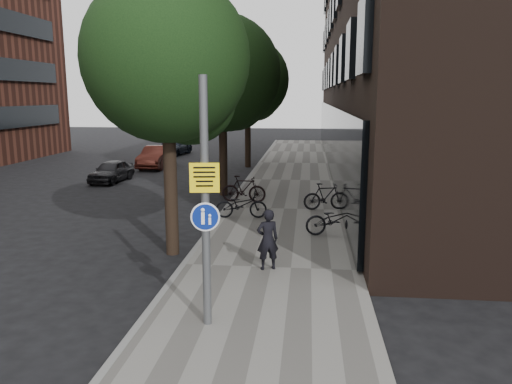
# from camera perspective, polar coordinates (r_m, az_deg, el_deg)

# --- Properties ---
(ground) EXTENTS (120.00, 120.00, 0.00)m
(ground) POSITION_cam_1_polar(r_m,az_deg,el_deg) (9.68, -1.34, -15.75)
(ground) COLOR black
(ground) RESTS_ON ground
(sidewalk) EXTENTS (4.50, 60.00, 0.12)m
(sidewalk) POSITION_cam_1_polar(r_m,az_deg,el_deg) (19.08, 3.23, -2.07)
(sidewalk) COLOR slate
(sidewalk) RESTS_ON ground
(curb_edge) EXTENTS (0.15, 60.00, 0.13)m
(curb_edge) POSITION_cam_1_polar(r_m,az_deg,el_deg) (19.32, -3.45, -1.90)
(curb_edge) COLOR slate
(curb_edge) RESTS_ON ground
(building_right_dark_brick) EXTENTS (12.00, 40.00, 18.00)m
(building_right_dark_brick) POSITION_cam_1_polar(r_m,az_deg,el_deg) (31.80, 20.47, 18.68)
(building_right_dark_brick) COLOR black
(building_right_dark_brick) RESTS_ON ground
(street_tree_near) EXTENTS (4.40, 4.40, 7.50)m
(street_tree_near) POSITION_cam_1_polar(r_m,az_deg,el_deg) (13.73, -9.71, 13.96)
(street_tree_near) COLOR black
(street_tree_near) RESTS_ON ground
(street_tree_mid) EXTENTS (5.00, 5.00, 7.80)m
(street_tree_mid) POSITION_cam_1_polar(r_m,az_deg,el_deg) (22.04, -3.63, 12.90)
(street_tree_mid) COLOR black
(street_tree_mid) RESTS_ON ground
(street_tree_far) EXTENTS (5.00, 5.00, 7.80)m
(street_tree_far) POSITION_cam_1_polar(r_m,az_deg,el_deg) (30.94, -0.80, 12.34)
(street_tree_far) COLOR black
(street_tree_far) RESTS_ON ground
(signpost) EXTENTS (0.53, 0.15, 4.59)m
(signpost) POSITION_cam_1_polar(r_m,az_deg,el_deg) (9.04, -5.81, -1.32)
(signpost) COLOR #595B5E
(signpost) RESTS_ON sidewalk
(pedestrian) EXTENTS (0.65, 0.53, 1.52)m
(pedestrian) POSITION_cam_1_polar(r_m,az_deg,el_deg) (12.30, 1.33, -5.44)
(pedestrian) COLOR black
(pedestrian) RESTS_ON sidewalk
(parked_bike_facade_near) EXTENTS (1.96, 1.01, 0.98)m
(parked_bike_facade_near) POSITION_cam_1_polar(r_m,az_deg,el_deg) (15.57, 9.07, -3.10)
(parked_bike_facade_near) COLOR black
(parked_bike_facade_near) RESTS_ON sidewalk
(parked_bike_facade_far) EXTENTS (1.76, 0.87, 1.02)m
(parked_bike_facade_far) POSITION_cam_1_polar(r_m,az_deg,el_deg) (18.94, 7.97, -0.50)
(parked_bike_facade_far) COLOR black
(parked_bike_facade_far) RESTS_ON sidewalk
(parked_bike_curb_near) EXTENTS (1.84, 0.78, 0.94)m
(parked_bike_curb_near) POSITION_cam_1_polar(r_m,az_deg,el_deg) (17.52, -1.69, -1.45)
(parked_bike_curb_near) COLOR black
(parked_bike_curb_near) RESTS_ON sidewalk
(parked_bike_curb_far) EXTENTS (1.83, 0.64, 1.08)m
(parked_bike_curb_far) POSITION_cam_1_polar(r_m,az_deg,el_deg) (20.08, -1.41, 0.35)
(parked_bike_curb_far) COLOR black
(parked_bike_curb_far) RESTS_ON sidewalk
(parked_car_near) EXTENTS (1.58, 3.36, 1.11)m
(parked_car_near) POSITION_cam_1_polar(r_m,az_deg,el_deg) (26.66, -16.18, 2.32)
(parked_car_near) COLOR black
(parked_car_near) RESTS_ON ground
(parked_car_mid) EXTENTS (1.41, 4.04, 1.33)m
(parked_car_mid) POSITION_cam_1_polar(r_m,az_deg,el_deg) (31.31, -11.32, 3.96)
(parked_car_mid) COLOR #542018
(parked_car_mid) RESTS_ON ground
(parked_car_far) EXTENTS (2.23, 4.34, 1.21)m
(parked_car_far) POSITION_cam_1_polar(r_m,az_deg,el_deg) (37.98, -9.33, 5.12)
(parked_car_far) COLOR black
(parked_car_far) RESTS_ON ground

